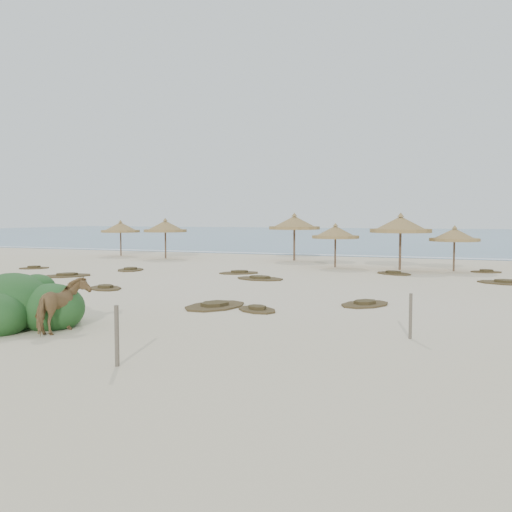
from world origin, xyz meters
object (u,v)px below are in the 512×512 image
object	(u,v)px
palapa_1	(165,227)
bush	(15,306)
palapa_0	(121,228)
horse	(63,306)

from	to	relation	value
palapa_1	bush	bearing A→B (deg)	-68.81
palapa_1	palapa_0	bearing A→B (deg)	166.17
horse	bush	world-z (taller)	bush
palapa_0	bush	bearing A→B (deg)	-60.94
palapa_1	bush	xyz separation A→B (m)	(8.99, -23.19, -1.67)
palapa_0	palapa_1	size ratio (longest dim) A/B	1.15
palapa_1	bush	size ratio (longest dim) A/B	0.88
palapa_0	palapa_1	distance (m)	4.65
palapa_0	palapa_1	xyz separation A→B (m)	(4.51, -1.11, 0.12)
bush	horse	bearing A→B (deg)	-4.99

